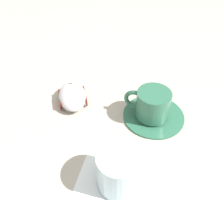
# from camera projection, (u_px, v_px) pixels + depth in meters

# --- Properties ---
(ground_plane) EXTENTS (3.00, 3.00, 0.00)m
(ground_plane) POSITION_uv_depth(u_px,v_px,m) (106.00, 147.00, 0.54)
(ground_plane) COLOR #B2A899
(saucer) EXTENTS (0.15, 0.15, 0.01)m
(saucer) POSITION_uv_depth(u_px,v_px,m) (154.00, 115.00, 0.60)
(saucer) COLOR #2D664C
(saucer) RESTS_ON ground
(coffee_cup) EXTENTS (0.08, 0.11, 0.07)m
(coffee_cup) POSITION_uv_depth(u_px,v_px,m) (152.00, 104.00, 0.57)
(coffee_cup) COLOR #2D664C
(coffee_cup) RESTS_ON saucer
(computer_mouse) EXTENTS (0.13, 0.12, 0.04)m
(computer_mouse) POSITION_uv_depth(u_px,v_px,m) (72.00, 96.00, 0.63)
(computer_mouse) COLOR silver
(computer_mouse) RESTS_ON ground
(mouse_cable) EXTENTS (0.39, 0.20, 0.00)m
(mouse_cable) POSITION_uv_depth(u_px,v_px,m) (76.00, 48.00, 0.85)
(mouse_cable) COLOR white
(mouse_cable) RESTS_ON ground
(napkin_under_glass) EXTENTS (0.18, 0.18, 0.00)m
(napkin_under_glass) POSITION_uv_depth(u_px,v_px,m) (120.00, 182.00, 0.47)
(napkin_under_glass) COLOR white
(napkin_under_glass) RESTS_ON ground
(drinking_glass) EXTENTS (0.08, 0.08, 0.08)m
(drinking_glass) POSITION_uv_depth(u_px,v_px,m) (119.00, 170.00, 0.45)
(drinking_glass) COLOR silver
(drinking_glass) RESTS_ON napkin_under_glass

